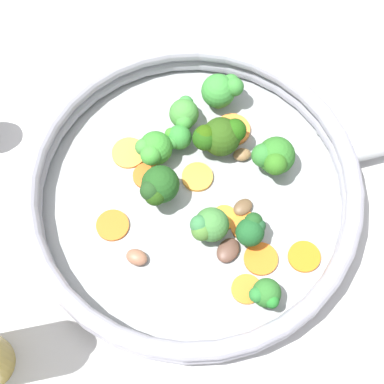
{
  "coord_description": "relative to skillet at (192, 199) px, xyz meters",
  "views": [
    {
      "loc": [
        0.07,
        -0.28,
        0.69
      ],
      "look_at": [
        0.0,
        0.0,
        0.03
      ],
      "focal_mm": 60.0,
      "sensor_mm": 36.0,
      "label": 1
    }
  ],
  "objects": [
    {
      "name": "carrot_slice_7",
      "position": [
        0.03,
        0.1,
        0.01
      ],
      "size": [
        0.05,
        0.05,
        0.01
      ],
      "primitive_type": "cylinder",
      "rotation": [
        0.0,
        0.0,
        5.97
      ],
      "color": "orange",
      "rests_on": "skillet"
    },
    {
      "name": "skillet",
      "position": [
        0.0,
        0.0,
        0.0
      ],
      "size": [
        0.36,
        0.36,
        0.01
      ],
      "primitive_type": "cylinder",
      "color": "#939699",
      "rests_on": "ground_plane"
    },
    {
      "name": "carrot_slice_6",
      "position": [
        -0.06,
        0.01,
        0.01
      ],
      "size": [
        0.04,
        0.04,
        0.0
      ],
      "primitive_type": "cylinder",
      "rotation": [
        0.0,
        0.0,
        2.66
      ],
      "color": "orange",
      "rests_on": "skillet"
    },
    {
      "name": "ground_plane",
      "position": [
        0.0,
        0.0,
        -0.01
      ],
      "size": [
        4.0,
        4.0,
        0.0
      ],
      "primitive_type": "plane",
      "color": "#BAB8B9"
    },
    {
      "name": "broccoli_floret_2",
      "position": [
        -0.04,
        -0.01,
        0.04
      ],
      "size": [
        0.04,
        0.05,
        0.05
      ],
      "color": "#7DB168",
      "rests_on": "skillet"
    },
    {
      "name": "mushroom_piece_2",
      "position": [
        0.04,
        0.06,
        0.01
      ],
      "size": [
        0.03,
        0.02,
        0.01
      ],
      "primitive_type": "ellipsoid",
      "rotation": [
        0.0,
        0.0,
        3.55
      ],
      "color": "olive",
      "rests_on": "skillet"
    },
    {
      "name": "skillet_rivet_right",
      "position": [
        0.13,
        0.12,
        0.01
      ],
      "size": [
        0.01,
        0.01,
        0.01
      ],
      "primitive_type": "sphere",
      "color": "#97989D",
      "rests_on": "skillet"
    },
    {
      "name": "carrot_slice_5",
      "position": [
        0.14,
        -0.04,
        0.01
      ],
      "size": [
        0.05,
        0.05,
        0.0
      ],
      "primitive_type": "cylinder",
      "rotation": [
        0.0,
        0.0,
        5.64
      ],
      "color": "orange",
      "rests_on": "skillet"
    },
    {
      "name": "carrot_slice_8",
      "position": [
        0.09,
        -0.05,
        0.01
      ],
      "size": [
        0.05,
        0.05,
        0.0
      ],
      "primitive_type": "cylinder",
      "rotation": [
        0.0,
        0.0,
        2.31
      ],
      "color": "orange",
      "rests_on": "skillet"
    },
    {
      "name": "carrot_slice_4",
      "position": [
        -0.08,
        -0.06,
        0.01
      ],
      "size": [
        0.04,
        0.04,
        0.0
      ],
      "primitive_type": "cylinder",
      "rotation": [
        0.0,
        0.0,
        6.06
      ],
      "color": "orange",
      "rests_on": "skillet"
    },
    {
      "name": "skillet_rivet_left",
      "position": [
        0.17,
        0.05,
        0.01
      ],
      "size": [
        0.01,
        0.01,
        0.01
      ],
      "primitive_type": "sphere",
      "color": "gray",
      "rests_on": "skillet"
    },
    {
      "name": "carrot_slice_0",
      "position": [
        0.0,
        0.03,
        0.01
      ],
      "size": [
        0.04,
        0.04,
        0.01
      ],
      "primitive_type": "cylinder",
      "rotation": [
        0.0,
        0.0,
        4.83
      ],
      "color": "orange",
      "rests_on": "skillet"
    },
    {
      "name": "broccoli_floret_9",
      "position": [
        0.02,
        0.07,
        0.04
      ],
      "size": [
        0.05,
        0.05,
        0.05
      ],
      "color": "#7F9A5D",
      "rests_on": "skillet"
    },
    {
      "name": "broccoli_floret_7",
      "position": [
        -0.05,
        0.04,
        0.03
      ],
      "size": [
        0.04,
        0.05,
        0.05
      ],
      "color": "#6F9E50",
      "rests_on": "skillet"
    },
    {
      "name": "mushroom_piece_1",
      "position": [
        -0.04,
        -0.09,
        0.01
      ],
      "size": [
        0.03,
        0.02,
        0.01
      ],
      "primitive_type": "ellipsoid",
      "rotation": [
        0.0,
        0.0,
        3.01
      ],
      "color": "#8E5D44",
      "rests_on": "skillet"
    },
    {
      "name": "broccoli_floret_5",
      "position": [
        0.08,
        0.06,
        0.04
      ],
      "size": [
        0.05,
        0.05,
        0.05
      ],
      "color": "#668C4E",
      "rests_on": "skillet"
    },
    {
      "name": "carrot_slice_9",
      "position": [
        -0.09,
        0.04,
        0.01
      ],
      "size": [
        0.04,
        0.04,
        0.0
      ],
      "primitive_type": "cylinder",
      "rotation": [
        0.0,
        0.0,
        3.1
      ],
      "color": "#F99638",
      "rests_on": "skillet"
    },
    {
      "name": "broccoli_floret_8",
      "position": [
        0.03,
        -0.04,
        0.03
      ],
      "size": [
        0.04,
        0.04,
        0.04
      ],
      "color": "#8BAA6E",
      "rests_on": "skillet"
    },
    {
      "name": "broccoli_floret_0",
      "position": [
        0.1,
        -0.1,
        0.03
      ],
      "size": [
        0.03,
        0.03,
        0.04
      ],
      "color": "#6B9956",
      "rests_on": "skillet"
    },
    {
      "name": "broccoli_floret_6",
      "position": [
        0.01,
        0.13,
        0.04
      ],
      "size": [
        0.05,
        0.04,
        0.05
      ],
      "color": "#7FA75C",
      "rests_on": "skillet"
    },
    {
      "name": "carrot_slice_1",
      "position": [
        0.04,
        -0.02,
        0.01
      ],
      "size": [
        0.04,
        0.04,
        0.0
      ],
      "primitive_type": "cylinder",
      "rotation": [
        0.0,
        0.0,
        5.66
      ],
      "color": "orange",
      "rests_on": "skillet"
    },
    {
      "name": "mushroom_piece_3",
      "position": [
        0.05,
        -0.05,
        0.01
      ],
      "size": [
        0.03,
        0.04,
        0.01
      ],
      "primitive_type": "ellipsoid",
      "rotation": [
        0.0,
        0.0,
        4.39
      ],
      "color": "brown",
      "rests_on": "skillet"
    },
    {
      "name": "broccoli_floret_1",
      "position": [
        0.07,
        -0.03,
        0.03
      ],
      "size": [
        0.03,
        0.04,
        0.04
      ],
      "color": "#79A252",
      "rests_on": "skillet"
    },
    {
      "name": "broccoli_floret_3",
      "position": [
        -0.03,
        0.09,
        0.03
      ],
      "size": [
        0.04,
        0.04,
        0.04
      ],
      "color": "#7B9555",
      "rests_on": "skillet"
    },
    {
      "name": "skillet_rim_wall",
      "position": [
        0.0,
        0.0,
        0.03
      ],
      "size": [
        0.38,
        0.38,
        0.04
      ],
      "color": "#918F9D",
      "rests_on": "skillet"
    },
    {
      "name": "carrot_slice_3",
      "position": [
        0.07,
        -0.02,
        0.01
      ],
      "size": [
        0.05,
        0.05,
        0.0
      ],
      "primitive_type": "cylinder",
      "rotation": [
        0.0,
        0.0,
        1.95
      ],
      "color": "orange",
      "rests_on": "skillet"
    },
    {
      "name": "mushroom_piece_0",
      "position": [
        0.06,
        0.0,
        0.01
      ],
      "size": [
        0.03,
        0.03,
        0.01
      ],
      "primitive_type": "ellipsoid",
      "rotation": [
        0.0,
        0.0,
        0.96
      ],
      "color": "brown",
      "rests_on": "skillet"
    },
    {
      "name": "carrot_slice_2",
      "position": [
        0.08,
        -0.09,
        0.01
      ],
      "size": [
        0.04,
        0.04,
        0.0
      ],
      "primitive_type": "cylinder",
      "rotation": [
        0.0,
        0.0,
        6.05
      ],
      "color": "orange",
      "rests_on": "skillet"
    },
    {
      "name": "broccoli_floret_4",
      "position": [
        -0.03,
        0.06,
        0.03
      ],
      "size": [
        0.03,
        0.03,
        0.04
      ],
      "color": "#5E904F",
      "rests_on": "skillet"
    }
  ]
}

